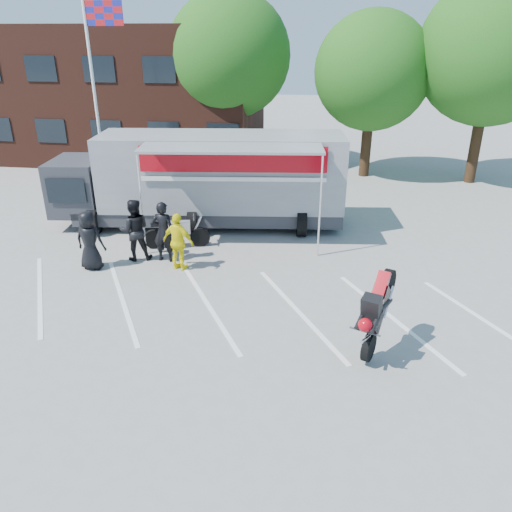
% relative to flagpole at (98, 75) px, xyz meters
% --- Properties ---
extents(ground, '(100.00, 100.00, 0.00)m').
position_rel_flagpole_xyz_m(ground, '(6.24, -10.00, -5.05)').
color(ground, gray).
rests_on(ground, ground).
extents(parking_bay_lines, '(18.09, 13.33, 0.01)m').
position_rel_flagpole_xyz_m(parking_bay_lines, '(6.24, -9.00, -5.05)').
color(parking_bay_lines, white).
rests_on(parking_bay_lines, ground).
extents(office_building, '(18.00, 8.00, 7.00)m').
position_rel_flagpole_xyz_m(office_building, '(-3.76, 8.00, -1.55)').
color(office_building, '#482117').
rests_on(office_building, ground).
extents(flagpole, '(1.61, 0.12, 8.00)m').
position_rel_flagpole_xyz_m(flagpole, '(0.00, 0.00, 0.00)').
color(flagpole, white).
rests_on(flagpole, ground).
extents(tree_left, '(6.12, 6.12, 8.64)m').
position_rel_flagpole_xyz_m(tree_left, '(4.24, 6.00, 0.51)').
color(tree_left, '#382314').
rests_on(tree_left, ground).
extents(tree_mid, '(5.44, 5.44, 7.68)m').
position_rel_flagpole_xyz_m(tree_mid, '(11.24, 5.00, -0.11)').
color(tree_mid, '#382314').
rests_on(tree_mid, ground).
extents(tree_right, '(6.46, 6.46, 9.12)m').
position_rel_flagpole_xyz_m(tree_right, '(16.24, 4.50, 0.82)').
color(tree_right, '#382314').
rests_on(tree_right, ground).
extents(transporter_truck, '(11.07, 6.24, 3.36)m').
position_rel_flagpole_xyz_m(transporter_truck, '(5.14, -3.03, -5.05)').
color(transporter_truck, gray).
rests_on(transporter_truck, ground).
extents(parked_motorcycle, '(2.35, 1.30, 1.17)m').
position_rel_flagpole_xyz_m(parked_motorcycle, '(4.53, -5.29, -5.05)').
color(parked_motorcycle, '#BBBBC1').
rests_on(parked_motorcycle, ground).
extents(stunt_bike_rider, '(1.46, 1.98, 2.11)m').
position_rel_flagpole_xyz_m(stunt_bike_rider, '(10.74, -10.30, -5.05)').
color(stunt_bike_rider, black).
rests_on(stunt_bike_rider, ground).
extents(spectator_leather_a, '(0.94, 0.65, 1.84)m').
position_rel_flagpole_xyz_m(spectator_leather_a, '(2.42, -7.24, -4.14)').
color(spectator_leather_a, black).
rests_on(spectator_leather_a, ground).
extents(spectator_leather_b, '(0.74, 0.52, 1.95)m').
position_rel_flagpole_xyz_m(spectator_leather_b, '(4.45, -6.38, -4.08)').
color(spectator_leather_b, black).
rests_on(spectator_leather_b, ground).
extents(spectator_leather_c, '(1.16, 1.03, 1.98)m').
position_rel_flagpole_xyz_m(spectator_leather_c, '(3.52, -6.40, -4.06)').
color(spectator_leather_c, black).
rests_on(spectator_leather_c, ground).
extents(spectator_hivis, '(1.13, 0.73, 1.79)m').
position_rel_flagpole_xyz_m(spectator_hivis, '(5.08, -6.94, -4.16)').
color(spectator_hivis, '#FFEF0D').
rests_on(spectator_hivis, ground).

